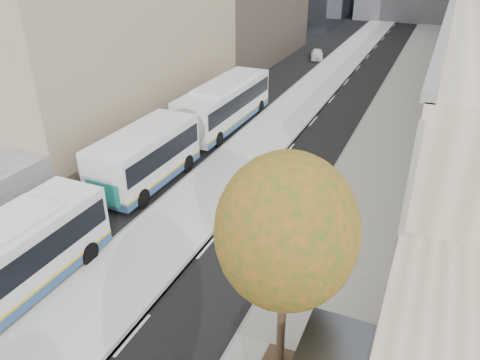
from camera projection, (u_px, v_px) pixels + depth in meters
The scene contains 5 objects.
bus_platform at pixel (282, 120), 36.31m from camera, with size 4.25×150.00×0.15m, color silver.
sidewalk at pixel (388, 136), 33.49m from camera, with size 4.75×150.00×0.08m, color gray.
tree_c at pixel (286, 232), 13.39m from camera, with size 4.20×4.20×7.28m.
bus_far at pixel (196, 123), 31.15m from camera, with size 3.14×19.28×3.21m.
distant_car at pixel (317, 54), 54.40m from camera, with size 1.38×3.42×1.17m, color white.
Camera 1 is at (6.84, 2.22, 12.77)m, focal length 35.00 mm.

